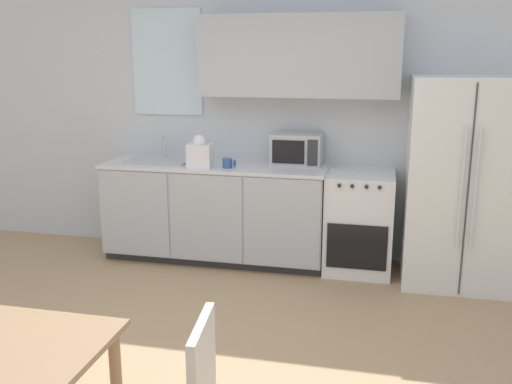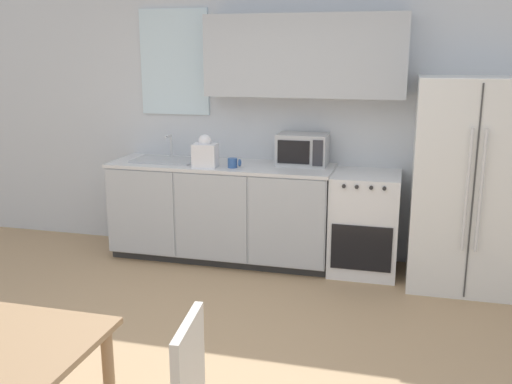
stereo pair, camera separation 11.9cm
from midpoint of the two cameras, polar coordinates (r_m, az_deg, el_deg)
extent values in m
plane|color=tan|center=(3.70, -7.27, -17.89)|extent=(12.00, 12.00, 0.00)
cube|color=silver|center=(5.50, 1.75, 7.67)|extent=(12.00, 0.06, 2.70)
cube|color=silver|center=(5.70, -7.54, 12.74)|extent=(0.69, 0.04, 1.00)
cube|color=#B2B7BC|center=(5.21, 5.56, 13.38)|extent=(1.79, 0.32, 0.72)
cube|color=#333333|center=(5.59, -2.68, -6.06)|extent=(2.07, 0.57, 0.08)
cube|color=#B2B7BC|center=(5.42, -2.83, -1.71)|extent=(2.07, 0.63, 0.82)
cube|color=#B2B7BC|center=(5.38, -10.90, -2.07)|extent=(0.67, 0.01, 0.80)
cube|color=#B2B7BC|center=(5.13, -3.90, -2.64)|extent=(0.67, 0.01, 0.80)
cube|color=#B2B7BC|center=(4.96, 3.70, -3.21)|extent=(0.67, 0.01, 0.80)
cube|color=silver|center=(5.33, -2.88, 2.68)|extent=(2.10, 0.66, 0.03)
cube|color=white|center=(5.22, 11.45, -3.04)|extent=(0.59, 0.61, 0.90)
cube|color=black|center=(4.96, 11.15, -5.55)|extent=(0.51, 0.01, 0.40)
cylinder|color=#262626|center=(4.82, 9.48, 0.57)|extent=(0.03, 0.02, 0.03)
cylinder|color=#262626|center=(4.81, 10.74, 0.50)|extent=(0.03, 0.02, 0.03)
cylinder|color=#262626|center=(4.81, 12.14, 0.41)|extent=(0.03, 0.02, 0.03)
cylinder|color=#262626|center=(4.80, 13.41, 0.34)|extent=(0.03, 0.02, 0.03)
cube|color=silver|center=(5.07, 21.10, 0.76)|extent=(0.90, 0.76, 1.75)
cube|color=#3F3F3F|center=(4.70, 21.58, -0.26)|extent=(0.01, 0.01, 1.69)
cylinder|color=silver|center=(4.66, 21.04, 0.12)|extent=(0.02, 0.02, 0.96)
cylinder|color=silver|center=(4.67, 22.26, 0.04)|extent=(0.02, 0.02, 0.96)
cube|color=#B7BABC|center=(5.51, -8.43, 3.18)|extent=(0.59, 0.38, 0.02)
cylinder|color=silver|center=(5.63, -7.88, 4.63)|extent=(0.02, 0.02, 0.22)
cylinder|color=silver|center=(5.55, -8.19, 5.52)|extent=(0.02, 0.14, 0.02)
cube|color=#B7BABC|center=(5.25, 5.34, 4.25)|extent=(0.45, 0.31, 0.29)
cube|color=black|center=(5.10, 4.44, 4.00)|extent=(0.29, 0.01, 0.21)
cube|color=#2D2D33|center=(5.07, 6.86, 3.87)|extent=(0.09, 0.01, 0.23)
cylinder|color=#335999|center=(5.13, -1.70, 2.92)|extent=(0.09, 0.09, 0.09)
torus|color=#335999|center=(5.11, -0.98, 2.93)|extent=(0.02, 0.07, 0.07)
cube|color=white|center=(5.15, -4.44, 3.66)|extent=(0.23, 0.20, 0.21)
sphere|color=white|center=(5.13, -4.47, 5.11)|extent=(0.13, 0.13, 0.12)
cube|color=beige|center=(2.37, -5.20, -18.01)|extent=(0.07, 0.37, 0.48)
camera|label=1|loc=(0.06, -89.08, 0.23)|focal=40.00mm
camera|label=2|loc=(0.06, 90.92, -0.23)|focal=40.00mm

